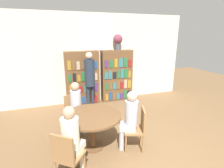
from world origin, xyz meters
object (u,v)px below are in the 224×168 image
Objects in this scene: flower_vase at (118,40)px; seated_reader_left at (77,105)px; chair_far_side at (138,127)px; chair_left_side at (74,111)px; seated_reader_back at (72,136)px; seated_reader_right at (129,117)px; reading_table at (92,121)px; chair_near_camera at (67,155)px; bookshelf_right at (117,76)px; bookshelf_left at (82,78)px; librarian_standing at (90,75)px.

flower_vase is 0.42× the size of seated_reader_left.
chair_left_side is at bearing 63.00° from chair_far_side.
flower_vase reaches higher than seated_reader_back.
reading_table is at bearing 90.00° from seated_reader_right.
chair_near_camera is 1.51m from chair_far_side.
flower_vase reaches higher than chair_left_side.
seated_reader_right is (-0.75, -2.77, -0.18)m from bookshelf_right.
bookshelf_left is 1.00× the size of bookshelf_right.
librarian_standing reaches higher than seated_reader_back.
seated_reader_left is at bearing 113.87° from chair_near_camera.
reading_table is at bearing 90.00° from seated_reader_left.
bookshelf_right is 1.20m from librarian_standing.
bookshelf_left is 1.76m from flower_vase.
seated_reader_back is 0.69× the size of librarian_standing.
librarian_standing reaches higher than seated_reader_left.
bookshelf_left is 1.43× the size of seated_reader_right.
chair_far_side is 0.71× the size of seated_reader_back.
reading_table is 0.95× the size of seated_reader_back.
flower_vase is 3.21m from seated_reader_right.
bookshelf_right is 2.39m from chair_left_side.
librarian_standing reaches higher than seated_reader_right.
bookshelf_right is 1.43× the size of seated_reader_right.
reading_table is 0.95× the size of seated_reader_right.
seated_reader_left is at bearing 116.89° from seated_reader_back.
bookshelf_right is 2.45m from seated_reader_left.
chair_left_side is at bearing 120.02° from seated_reader_back.
chair_left_side is 0.28m from seated_reader_left.
chair_far_side is at bearing -90.00° from seated_reader_right.
librarian_standing is at bearing 79.23° from reading_table.
flower_vase is 3.33m from chair_far_side.
bookshelf_right reaches higher than reading_table.
chair_near_camera is 0.29m from seated_reader_back.
flower_vase reaches higher than reading_table.
seated_reader_back is at bearing -102.63° from bookshelf_left.
seated_reader_left is 0.69× the size of librarian_standing.
seated_reader_back is (-1.95, -3.12, -1.40)m from flower_vase.
chair_near_camera is at bearing -127.89° from reading_table.
reading_table is 0.94m from chair_near_camera.
bookshelf_right is at bearing -152.74° from chair_left_side.
bookshelf_left is at bearing 113.97° from chair_near_camera.
reading_table is at bearing -100.77° from librarian_standing.
bookshelf_left is at bearing 32.70° from chair_far_side.
chair_near_camera is 1.66m from chair_left_side.
bookshelf_left is 0.57m from librarian_standing.
bookshelf_left is at bearing 29.63° from seated_reader_right.
chair_far_side is 0.28m from seated_reader_right.
chair_left_side is (0.31, 1.63, 0.00)m from chair_near_camera.
chair_far_side is 1.39m from seated_reader_back.
chair_left_side is at bearing 117.00° from chair_near_camera.
librarian_standing is (0.15, -0.50, 0.22)m from bookshelf_left.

